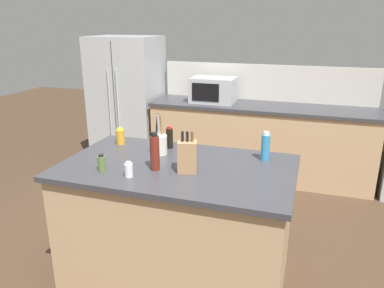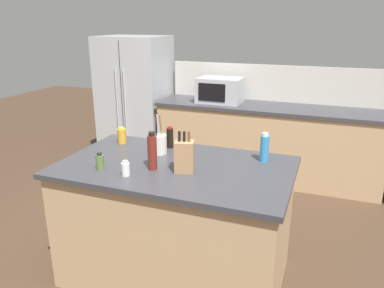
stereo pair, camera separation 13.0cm
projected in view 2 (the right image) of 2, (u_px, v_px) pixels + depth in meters
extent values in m
plane|color=#473323|center=(177.00, 273.00, 3.02)|extent=(14.00, 14.00, 0.00)
cube|color=tan|center=(266.00, 144.00, 4.73)|extent=(2.72, 0.62, 0.90)
cube|color=#38383D|center=(268.00, 108.00, 4.58)|extent=(2.76, 0.66, 0.04)
cube|color=beige|center=(274.00, 83.00, 4.78)|extent=(2.72, 0.03, 0.46)
cube|color=tan|center=(176.00, 224.00, 2.87)|extent=(1.63, 0.94, 0.90)
cube|color=#38383D|center=(175.00, 167.00, 2.73)|extent=(1.69, 1.00, 0.04)
cube|color=#ADB2B7|center=(135.00, 100.00, 5.27)|extent=(0.90, 0.72, 1.74)
cube|color=#2D2D2D|center=(122.00, 105.00, 4.94)|extent=(0.01, 0.00, 1.65)
cylinder|color=#ADB2B7|center=(117.00, 105.00, 4.95)|extent=(0.02, 0.02, 0.96)
cylinder|color=#ADB2B7|center=(125.00, 106.00, 4.91)|extent=(0.02, 0.02, 0.96)
cube|color=#ADB2B7|center=(220.00, 90.00, 4.73)|extent=(0.55, 0.38, 0.31)
cube|color=black|center=(212.00, 92.00, 4.57)|extent=(0.34, 0.01, 0.22)
cube|color=#A87C54|center=(184.00, 157.00, 2.56)|extent=(0.15, 0.13, 0.22)
cylinder|color=black|center=(179.00, 136.00, 2.52)|extent=(0.02, 0.02, 0.07)
cylinder|color=black|center=(184.00, 137.00, 2.52)|extent=(0.02, 0.02, 0.07)
cylinder|color=brown|center=(189.00, 137.00, 2.51)|extent=(0.02, 0.02, 0.07)
cylinder|color=beige|center=(159.00, 144.00, 2.93)|extent=(0.12, 0.12, 0.15)
cylinder|color=olive|center=(161.00, 125.00, 2.88)|extent=(0.01, 0.05, 0.18)
cylinder|color=black|center=(157.00, 125.00, 2.89)|extent=(0.01, 0.05, 0.18)
cylinder|color=#B2B2B7|center=(158.00, 126.00, 2.87)|extent=(0.01, 0.03, 0.18)
cylinder|color=silver|center=(126.00, 169.00, 2.52)|extent=(0.06, 0.06, 0.09)
cylinder|color=#B2B2B7|center=(125.00, 162.00, 2.50)|extent=(0.04, 0.04, 0.02)
cylinder|color=#567038|center=(100.00, 162.00, 2.63)|extent=(0.06, 0.06, 0.10)
cylinder|color=black|center=(99.00, 154.00, 2.61)|extent=(0.04, 0.04, 0.02)
cylinder|color=maroon|center=(152.00, 153.00, 2.61)|extent=(0.07, 0.07, 0.24)
cylinder|color=black|center=(152.00, 134.00, 2.56)|extent=(0.04, 0.04, 0.03)
cylinder|color=gold|center=(122.00, 136.00, 3.18)|extent=(0.07, 0.07, 0.12)
cylinder|color=gold|center=(121.00, 128.00, 3.16)|extent=(0.05, 0.05, 0.02)
cylinder|color=black|center=(170.00, 138.00, 3.06)|extent=(0.06, 0.06, 0.16)
cylinder|color=#B22319|center=(170.00, 127.00, 3.03)|extent=(0.04, 0.04, 0.02)
cylinder|color=#3384BC|center=(264.00, 149.00, 2.75)|extent=(0.06, 0.06, 0.20)
cylinder|color=white|center=(265.00, 134.00, 2.72)|extent=(0.04, 0.04, 0.02)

